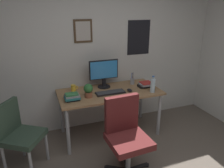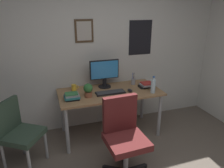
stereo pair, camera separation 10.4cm
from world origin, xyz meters
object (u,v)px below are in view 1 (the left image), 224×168
side_chair (18,132)px  coffee_mug_near (74,88)px  keyboard (110,92)px  book_stack_right (72,97)px  potted_plant (88,90)px  computer_mouse (130,90)px  monitor (104,72)px  pen_cup (132,81)px  office_chair (126,132)px  water_bottle (153,85)px  book_stack_left (146,85)px

side_chair → coffee_mug_near: bearing=33.8°
keyboard → book_stack_right: size_ratio=2.07×
coffee_mug_near → potted_plant: bearing=-63.0°
keyboard → potted_plant: size_ratio=2.21×
computer_mouse → potted_plant: 0.64m
monitor → pen_cup: 0.51m
side_chair → office_chair: bearing=-22.7°
coffee_mug_near → keyboard: bearing=-29.8°
keyboard → water_bottle: (0.60, -0.18, 0.09)m
keyboard → water_bottle: water_bottle is taller
office_chair → book_stack_right: office_chair is taller
keyboard → potted_plant: potted_plant is taller
office_chair → book_stack_right: bearing=124.9°
side_chair → computer_mouse: size_ratio=7.95×
book_stack_left → pen_cup: bearing=125.7°
keyboard → book_stack_left: (0.62, 0.06, 0.03)m
potted_plant → office_chair: bearing=-70.5°
coffee_mug_near → book_stack_right: book_stack_right is taller
potted_plant → book_stack_right: bearing=-173.4°
monitor → computer_mouse: (0.30, -0.31, -0.22)m
coffee_mug_near → potted_plant: potted_plant is taller
pen_cup → book_stack_right: pen_cup is taller
computer_mouse → water_bottle: (0.30, -0.15, 0.09)m
coffee_mug_near → pen_cup: 0.96m
water_bottle → book_stack_right: bearing=173.9°
monitor → potted_plant: (-0.33, -0.30, -0.13)m
potted_plant → pen_cup: bearing=18.8°
monitor → office_chair: bearing=-94.0°
office_chair → potted_plant: 0.83m
side_chair → monitor: (1.27, 0.53, 0.46)m
office_chair → potted_plant: size_ratio=4.87×
monitor → computer_mouse: monitor is taller
potted_plant → pen_cup: size_ratio=0.98×
monitor → side_chair: bearing=-157.3°
coffee_mug_near → office_chair: bearing=-68.2°
monitor → book_stack_left: monitor is taller
keyboard → water_bottle: size_ratio=1.70×
monitor → pen_cup: (0.48, -0.03, -0.19)m
side_chair → pen_cup: size_ratio=4.38×
potted_plant → side_chair: bearing=-166.5°
office_chair → book_stack_right: 0.89m
computer_mouse → potted_plant: bearing=179.7°
book_stack_left → potted_plant: bearing=-175.3°
computer_mouse → coffee_mug_near: coffee_mug_near is taller
side_chair → coffee_mug_near: 0.99m
water_bottle → book_stack_right: 1.18m
office_chair → coffee_mug_near: bearing=111.8°
water_bottle → book_stack_left: 0.24m
side_chair → pen_cup: pen_cup is taller
potted_plant → pen_cup: (0.81, 0.27, -0.05)m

